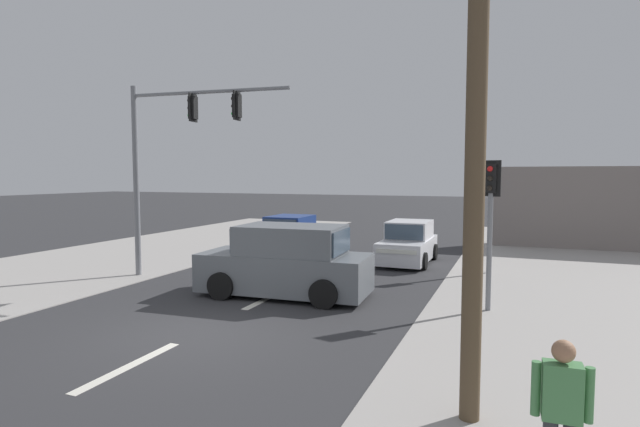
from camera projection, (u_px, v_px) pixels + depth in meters
ground_plane at (200, 332)px, 10.25m from camera, size 140.00×140.00×0.00m
lane_dash_near at (129, 366)px, 8.40m from camera, size 0.20×2.40×0.01m
lane_dash_mid at (267, 298)px, 13.03m from camera, size 0.20×2.40×0.01m
lane_dash_far at (333, 266)px, 17.67m from camera, size 0.20×2.40×0.01m
kerb_left_verge at (60, 269)px, 17.08m from camera, size 8.00×40.00×0.02m
utility_pole_foreground_right at (468, 3)px, 6.18m from camera, size 3.78×0.46×9.95m
traffic_signal_mast at (171, 145)px, 15.36m from camera, size 5.27×0.63×6.00m
pedestal_signal_right_kerb at (490, 209)px, 11.62m from camera, size 0.44×0.31×3.56m
pedestal_signal_far_median at (491, 200)px, 16.19m from camera, size 0.44×0.29×3.56m
sedan_receding_far at (291, 236)px, 20.54m from camera, size 1.91×4.25×1.56m
suv_kerbside_parked at (286, 263)px, 13.26m from camera, size 4.63×2.26×1.90m
hatchback_crossing_left at (408, 244)px, 18.34m from camera, size 1.79×3.64×1.53m
pedestrian_at_kerb at (561, 411)px, 4.84m from camera, size 0.56×0.23×1.63m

